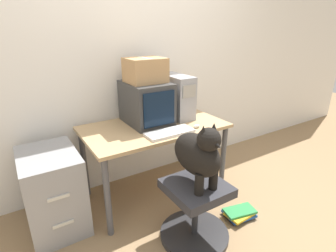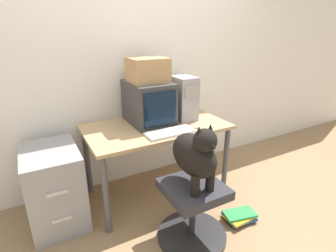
{
  "view_description": "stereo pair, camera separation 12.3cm",
  "coord_description": "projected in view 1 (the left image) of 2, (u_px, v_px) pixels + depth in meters",
  "views": [
    {
      "loc": [
        -1.1,
        -1.62,
        1.57
      ],
      "look_at": [
        -0.03,
        0.08,
        0.81
      ],
      "focal_mm": 28.0,
      "sensor_mm": 36.0,
      "label": 1
    },
    {
      "loc": [
        -0.99,
        -1.68,
        1.57
      ],
      "look_at": [
        -0.03,
        0.08,
        0.81
      ],
      "focal_mm": 28.0,
      "sensor_mm": 36.0,
      "label": 2
    }
  ],
  "objects": [
    {
      "name": "dog",
      "position": [
        199.0,
        153.0,
        1.84
      ],
      "size": [
        0.23,
        0.46,
        0.5
      ],
      "color": "black",
      "rests_on": "office_chair"
    },
    {
      "name": "keyboard",
      "position": [
        170.0,
        132.0,
        2.22
      ],
      "size": [
        0.42,
        0.17,
        0.03
      ],
      "color": "silver",
      "rests_on": "desk"
    },
    {
      "name": "crt_monitor",
      "position": [
        146.0,
        103.0,
        2.43
      ],
      "size": [
        0.37,
        0.48,
        0.39
      ],
      "color": "#383838",
      "rests_on": "desk"
    },
    {
      "name": "computer_mouse",
      "position": [
        196.0,
        126.0,
        2.35
      ],
      "size": [
        0.07,
        0.04,
        0.03
      ],
      "color": "beige",
      "rests_on": "desk"
    },
    {
      "name": "filing_cabinet",
      "position": [
        53.0,
        191.0,
        2.11
      ],
      "size": [
        0.42,
        0.6,
        0.66
      ],
      "color": "gray",
      "rests_on": "ground_plane"
    },
    {
      "name": "cardboard_box",
      "position": [
        145.0,
        70.0,
        2.32
      ],
      "size": [
        0.33,
        0.29,
        0.22
      ],
      "color": "tan",
      "rests_on": "crt_monitor"
    },
    {
      "name": "desk",
      "position": [
        154.0,
        134.0,
        2.45
      ],
      "size": [
        1.29,
        0.74,
        0.72
      ],
      "color": "tan",
      "rests_on": "ground_plane"
    },
    {
      "name": "pc_tower",
      "position": [
        176.0,
        96.0,
        2.59
      ],
      "size": [
        0.19,
        0.43,
        0.42
      ],
      "color": "#99999E",
      "rests_on": "desk"
    },
    {
      "name": "wall_back",
      "position": [
        131.0,
        57.0,
        2.56
      ],
      "size": [
        8.0,
        0.05,
        2.6
      ],
      "color": "white",
      "rests_on": "ground_plane"
    },
    {
      "name": "book_stack_floor",
      "position": [
        239.0,
        213.0,
        2.29
      ],
      "size": [
        0.29,
        0.23,
        0.08
      ],
      "color": "#262628",
      "rests_on": "ground_plane"
    },
    {
      "name": "ground_plane",
      "position": [
        175.0,
        211.0,
        2.38
      ],
      "size": [
        12.0,
        12.0,
        0.0
      ],
      "primitive_type": "plane",
      "color": "#937551"
    },
    {
      "name": "office_chair",
      "position": [
        195.0,
        211.0,
        2.02
      ],
      "size": [
        0.54,
        0.54,
        0.48
      ],
      "color": "#262628",
      "rests_on": "ground_plane"
    }
  ]
}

